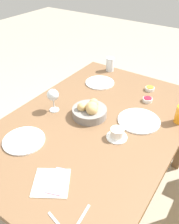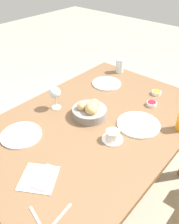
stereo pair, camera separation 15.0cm
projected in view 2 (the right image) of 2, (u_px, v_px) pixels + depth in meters
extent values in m
plane|color=#A89E89|center=(93.00, 196.00, 1.93)|extent=(10.00, 10.00, 0.00)
cube|color=brown|center=(94.00, 123.00, 1.48)|extent=(1.49, 1.00, 0.03)
cube|color=brown|center=(104.00, 103.00, 2.38)|extent=(0.06, 0.06, 0.74)
cylinder|color=gray|center=(89.00, 112.00, 1.50)|extent=(0.22, 0.22, 0.05)
sphere|color=tan|center=(91.00, 110.00, 1.44)|extent=(0.07, 0.07, 0.07)
sphere|color=tan|center=(91.00, 108.00, 1.45)|extent=(0.08, 0.08, 0.08)
sphere|color=tan|center=(82.00, 106.00, 1.48)|extent=(0.06, 0.06, 0.06)
sphere|color=tan|center=(94.00, 103.00, 1.50)|extent=(0.06, 0.06, 0.06)
cylinder|color=white|center=(107.00, 83.00, 1.86)|extent=(0.22, 0.22, 0.01)
cylinder|color=white|center=(21.00, 135.00, 1.36)|extent=(0.23, 0.23, 0.01)
cylinder|color=white|center=(138.00, 124.00, 1.44)|extent=(0.26, 0.26, 0.01)
cylinder|color=silver|center=(120.00, 66.00, 2.00)|extent=(0.07, 0.07, 0.12)
cylinder|color=silver|center=(56.00, 107.00, 1.59)|extent=(0.06, 0.06, 0.00)
cylinder|color=silver|center=(56.00, 102.00, 1.57)|extent=(0.01, 0.01, 0.07)
sphere|color=silver|center=(55.00, 93.00, 1.52)|extent=(0.08, 0.08, 0.08)
cylinder|color=white|center=(112.00, 139.00, 1.33)|extent=(0.12, 0.12, 0.01)
cylinder|color=white|center=(113.00, 135.00, 1.32)|extent=(0.08, 0.08, 0.06)
cylinder|color=white|center=(152.00, 104.00, 1.61)|extent=(0.07, 0.07, 0.02)
cylinder|color=#A3192D|center=(152.00, 102.00, 1.60)|extent=(0.06, 0.06, 0.00)
cylinder|color=white|center=(156.00, 93.00, 1.73)|extent=(0.07, 0.07, 0.02)
cylinder|color=#C67F28|center=(157.00, 91.00, 1.72)|extent=(0.06, 0.06, 0.00)
cube|color=#B7B7BC|center=(56.00, 221.00, 0.94)|extent=(0.19, 0.03, 0.00)
cube|color=#B7B7BC|center=(37.00, 220.00, 0.95)|extent=(0.04, 0.14, 0.00)
cube|color=silver|center=(39.00, 178.00, 1.11)|extent=(0.23, 0.23, 0.00)
cube|color=pink|center=(46.00, 177.00, 1.12)|extent=(0.17, 0.12, 0.01)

